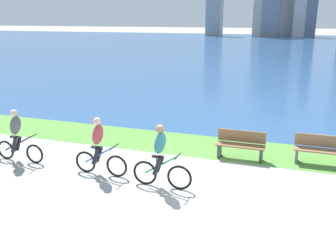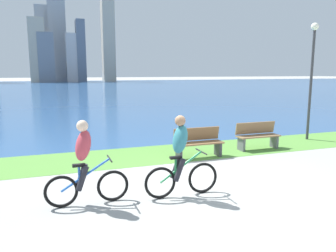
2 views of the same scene
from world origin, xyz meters
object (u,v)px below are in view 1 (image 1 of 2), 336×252
(cyclist_trailing, at_px, (99,147))
(cyclist_distant_rear, at_px, (17,136))
(bench_near_path, at_px, (320,150))
(bench_far_along_path, at_px, (241,145))
(cyclist_lead, at_px, (161,157))

(cyclist_trailing, distance_m, cyclist_distant_rear, 2.88)
(bench_near_path, xyz_separation_m, bench_far_along_path, (-2.34, -0.33, 0.00))
(cyclist_lead, relative_size, bench_near_path, 1.14)
(bench_near_path, height_order, bench_far_along_path, same)
(cyclist_trailing, bearing_deg, cyclist_lead, -5.96)
(cyclist_distant_rear, height_order, bench_near_path, cyclist_distant_rear)
(cyclist_lead, relative_size, cyclist_trailing, 1.02)
(cyclist_trailing, xyz_separation_m, bench_near_path, (5.92, 2.88, -0.39))
(bench_near_path, distance_m, bench_far_along_path, 2.36)
(cyclist_trailing, xyz_separation_m, bench_far_along_path, (3.58, 2.55, -0.39))
(cyclist_distant_rear, bearing_deg, bench_far_along_path, 20.82)
(cyclist_trailing, height_order, cyclist_distant_rear, cyclist_trailing)
(cyclist_lead, height_order, cyclist_distant_rear, cyclist_lead)
(cyclist_distant_rear, distance_m, bench_far_along_path, 6.92)
(cyclist_lead, xyz_separation_m, bench_near_path, (4.01, 3.08, -0.39))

